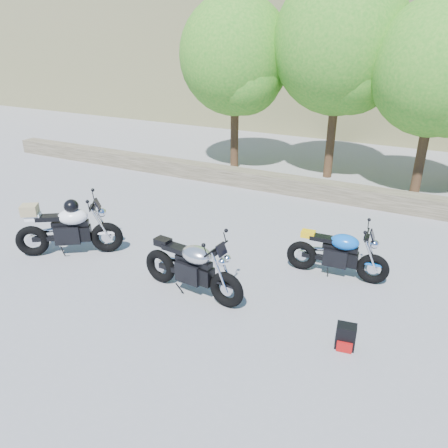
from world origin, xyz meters
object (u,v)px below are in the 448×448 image
(backpack, at_px, (346,337))
(silver_bike, at_px, (192,268))
(blue_bike, at_px, (338,254))
(white_bike, at_px, (68,228))

(backpack, bearing_deg, silver_bike, 166.55)
(silver_bike, bearing_deg, blue_bike, 46.02)
(blue_bike, bearing_deg, silver_bike, -143.95)
(white_bike, xyz_separation_m, backpack, (6.14, -0.43, -0.43))
(silver_bike, bearing_deg, white_bike, -176.51)
(silver_bike, xyz_separation_m, white_bike, (-3.24, 0.17, 0.08))
(silver_bike, distance_m, blue_bike, 2.92)
(blue_bike, bearing_deg, backpack, -76.30)
(white_bike, height_order, backpack, white_bike)
(silver_bike, height_order, blue_bike, silver_bike)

